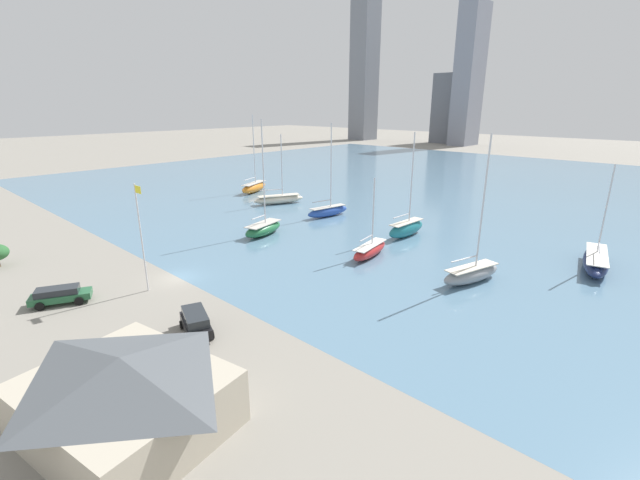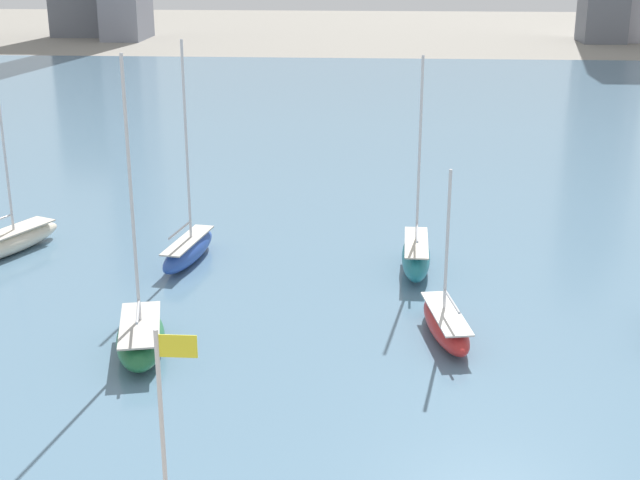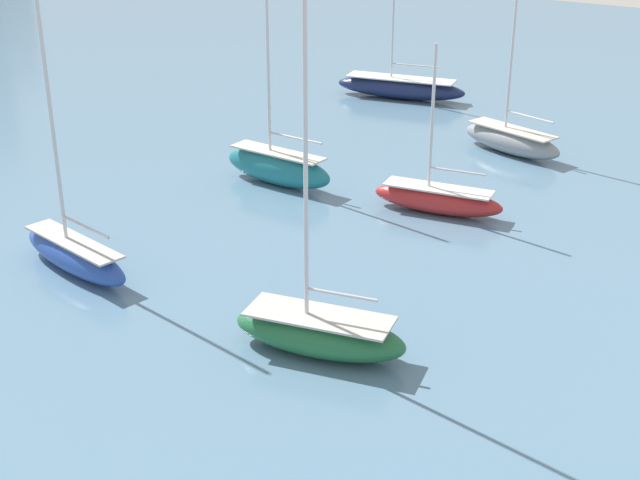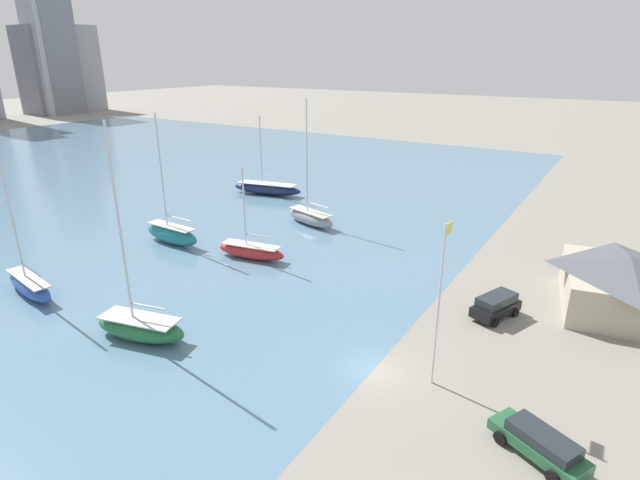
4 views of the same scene
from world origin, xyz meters
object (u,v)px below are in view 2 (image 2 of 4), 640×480
Objects in this scene: sailboat_blue at (188,249)px; sailboat_cream at (7,242)px; sailboat_teal at (416,255)px; flag_pole at (167,479)px; sailboat_green at (141,336)px; sailboat_red at (446,324)px.

sailboat_blue reaches higher than sailboat_cream.
sailboat_teal is 1.13× the size of sailboat_cream.
sailboat_cream reaches higher than flag_pole.
sailboat_blue is (-0.34, 14.10, -0.01)m from sailboat_green.
sailboat_green reaches higher than flag_pole.
sailboat_teal is at bearing 28.30° from sailboat_green.
sailboat_cream is 32.22m from sailboat_red.
sailboat_red is at bearing -81.07° from sailboat_teal.
flag_pole is at bearing -85.40° from sailboat_green.
sailboat_cream is at bearing 148.55° from sailboat_red.
flag_pole reaches higher than sailboat_red.
sailboat_teal is at bearing 20.90° from sailboat_cream.
sailboat_cream is (-28.63, 1.66, -0.28)m from sailboat_teal.
sailboat_green is (-6.37, 20.16, -4.88)m from flag_pole.
sailboat_teal reaches higher than sailboat_red.
sailboat_cream is at bearing 118.97° from sailboat_green.
flag_pole is 0.68× the size of sailboat_green.
sailboat_green is 20.13m from sailboat_cream.
sailboat_cream is (-13.11, 0.88, -0.10)m from sailboat_blue.
sailboat_green reaches higher than sailboat_blue.
sailboat_teal is (8.81, 33.48, -4.70)m from flag_pole.
sailboat_blue is 1.19× the size of sailboat_cream.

